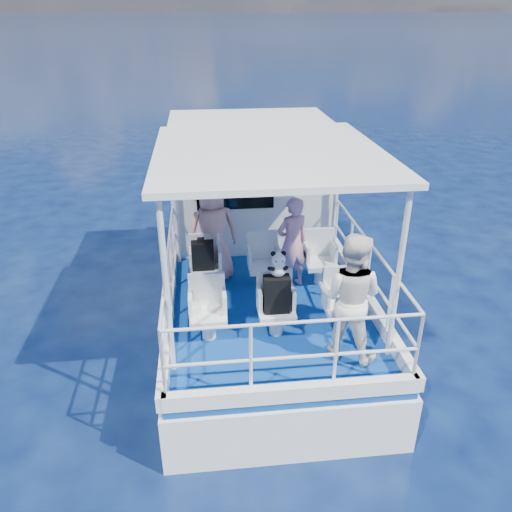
{
  "coord_description": "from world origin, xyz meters",
  "views": [
    {
      "loc": [
        -0.89,
        -6.63,
        4.83
      ],
      "look_at": [
        -0.19,
        -0.4,
        1.73
      ],
      "focal_mm": 35.0,
      "sensor_mm": 36.0,
      "label": 1
    }
  ],
  "objects_px": {
    "passenger_stbd_aft": "(350,297)",
    "panda": "(278,264)",
    "passenger_port_fwd": "(213,231)",
    "backpack_center": "(277,294)"
  },
  "relations": [
    {
      "from": "passenger_stbd_aft",
      "to": "backpack_center",
      "type": "height_order",
      "value": "passenger_stbd_aft"
    },
    {
      "from": "passenger_port_fwd",
      "to": "passenger_stbd_aft",
      "type": "height_order",
      "value": "passenger_stbd_aft"
    },
    {
      "from": "passenger_port_fwd",
      "to": "backpack_center",
      "type": "bearing_deg",
      "value": 102.15
    },
    {
      "from": "passenger_stbd_aft",
      "to": "panda",
      "type": "relative_size",
      "value": 4.83
    },
    {
      "from": "passenger_port_fwd",
      "to": "passenger_stbd_aft",
      "type": "bearing_deg",
      "value": 113.67
    },
    {
      "from": "passenger_port_fwd",
      "to": "backpack_center",
      "type": "distance_m",
      "value": 1.86
    },
    {
      "from": "backpack_center",
      "to": "passenger_stbd_aft",
      "type": "bearing_deg",
      "value": -31.43
    },
    {
      "from": "passenger_port_fwd",
      "to": "backpack_center",
      "type": "height_order",
      "value": "passenger_port_fwd"
    },
    {
      "from": "passenger_port_fwd",
      "to": "backpack_center",
      "type": "relative_size",
      "value": 3.27
    },
    {
      "from": "passenger_port_fwd",
      "to": "backpack_center",
      "type": "xyz_separation_m",
      "value": [
        0.76,
        -1.69,
        -0.19
      ]
    }
  ]
}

